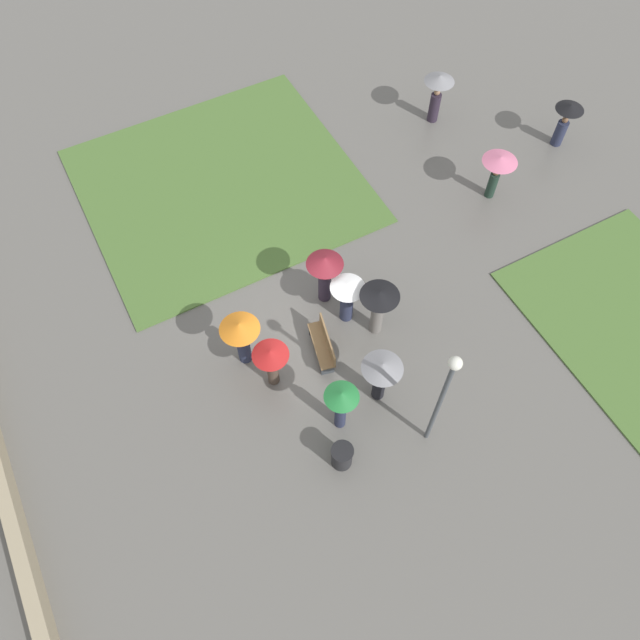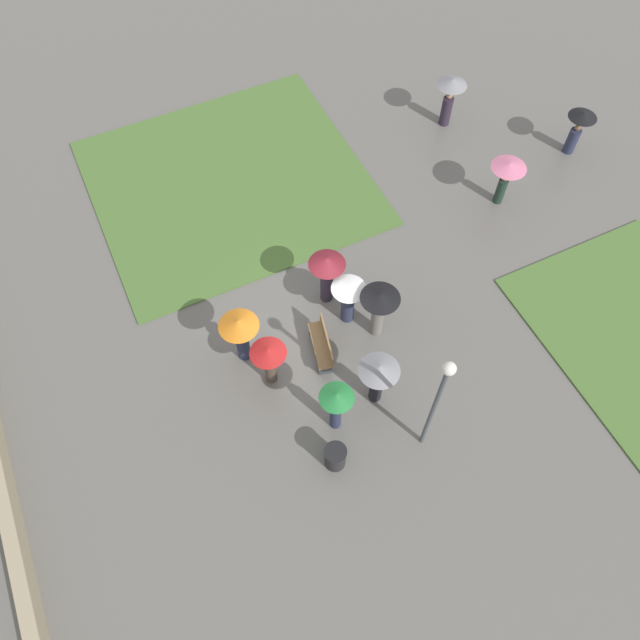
{
  "view_description": "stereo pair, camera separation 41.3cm",
  "coord_description": "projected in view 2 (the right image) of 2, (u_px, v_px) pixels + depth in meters",
  "views": [
    {
      "loc": [
        8.57,
        -4.13,
        15.85
      ],
      "look_at": [
        0.48,
        0.19,
        0.87
      ],
      "focal_mm": 35.0,
      "sensor_mm": 36.0,
      "label": 1
    },
    {
      "loc": [
        8.76,
        -3.76,
        15.85
      ],
      "look_at": [
        0.48,
        0.19,
        0.87
      ],
      "focal_mm": 35.0,
      "sensor_mm": 36.0,
      "label": 2
    }
  ],
  "objects": [
    {
      "name": "trash_bin",
      "position": [
        335.0,
        457.0,
        15.96
      ],
      "size": [
        0.59,
        0.59,
        0.82
      ],
      "color": "#232326",
      "rests_on": "ground_plane"
    },
    {
      "name": "park_bench",
      "position": [
        323.0,
        344.0,
        17.63
      ],
      "size": [
        1.61,
        0.76,
        0.9
      ],
      "rotation": [
        0.0,
        0.0,
        -0.23
      ],
      "color": "brown",
      "rests_on": "ground_plane"
    },
    {
      "name": "lone_walker_near_lawn",
      "position": [
        578.0,
        126.0,
        21.34
      ],
      "size": [
        0.98,
        0.98,
        1.72
      ],
      "rotation": [
        0.0,
        0.0,
        4.59
      ],
      "color": "#282D47",
      "rests_on": "ground_plane"
    },
    {
      "name": "crowd_person_black",
      "position": [
        379.0,
        306.0,
        17.24
      ],
      "size": [
        1.12,
        1.12,
        1.93
      ],
      "rotation": [
        0.0,
        0.0,
        2.41
      ],
      "color": "slate",
      "rests_on": "ground_plane"
    },
    {
      "name": "crowd_person_orange",
      "position": [
        240.0,
        331.0,
        16.82
      ],
      "size": [
        1.11,
        1.11,
        1.88
      ],
      "rotation": [
        0.0,
        0.0,
        5.82
      ],
      "color": "#282D47",
      "rests_on": "ground_plane"
    },
    {
      "name": "lawn_patch_near",
      "position": [
        229.0,
        182.0,
        21.47
      ],
      "size": [
        8.45,
        9.03,
        0.06
      ],
      "color": "#4C7033",
      "rests_on": "ground_plane"
    },
    {
      "name": "crowd_person_red",
      "position": [
        269.0,
        358.0,
        16.54
      ],
      "size": [
        0.99,
        0.99,
        1.7
      ],
      "rotation": [
        0.0,
        0.0,
        0.2
      ],
      "color": "#47382D",
      "rests_on": "ground_plane"
    },
    {
      "name": "lone_walker_far_path",
      "position": [
        450.0,
        93.0,
        21.93
      ],
      "size": [
        1.07,
        1.07,
        1.91
      ],
      "rotation": [
        0.0,
        0.0,
        0.17
      ],
      "color": "#2D2333",
      "rests_on": "ground_plane"
    },
    {
      "name": "crowd_person_white",
      "position": [
        348.0,
        297.0,
        17.7
      ],
      "size": [
        1.01,
        1.01,
        1.69
      ],
      "rotation": [
        0.0,
        0.0,
        1.62
      ],
      "color": "#282D47",
      "rests_on": "ground_plane"
    },
    {
      "name": "ground_plane",
      "position": [
        307.0,
        325.0,
        18.49
      ],
      "size": [
        90.0,
        90.0,
        0.0
      ],
      "primitive_type": "plane",
      "color": "#66635E"
    },
    {
      "name": "crowd_person_green",
      "position": [
        336.0,
        404.0,
        15.75
      ],
      "size": [
        0.9,
        0.9,
        1.9
      ],
      "rotation": [
        0.0,
        0.0,
        0.42
      ],
      "color": "#282D47",
      "rests_on": "ground_plane"
    },
    {
      "name": "crowd_person_maroon",
      "position": [
        327.0,
        270.0,
        17.83
      ],
      "size": [
        1.08,
        1.08,
        1.95
      ],
      "rotation": [
        0.0,
        0.0,
        1.46
      ],
      "color": "#2D2333",
      "rests_on": "ground_plane"
    },
    {
      "name": "lamp_post",
      "position": [
        438.0,
        397.0,
        14.22
      ],
      "size": [
        0.32,
        0.32,
        4.38
      ],
      "color": "#474C51",
      "rests_on": "ground_plane"
    },
    {
      "name": "lone_walker_mid_plaza",
      "position": [
        507.0,
        173.0,
        19.94
      ],
      "size": [
        1.14,
        1.14,
        1.74
      ],
      "rotation": [
        0.0,
        0.0,
        1.73
      ],
      "color": "#1E3328",
      "rests_on": "ground_plane"
    },
    {
      "name": "crowd_person_grey",
      "position": [
        378.0,
        375.0,
        16.15
      ],
      "size": [
        1.1,
        1.1,
        1.82
      ],
      "rotation": [
        0.0,
        0.0,
        4.09
      ],
      "color": "black",
      "rests_on": "ground_plane"
    }
  ]
}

